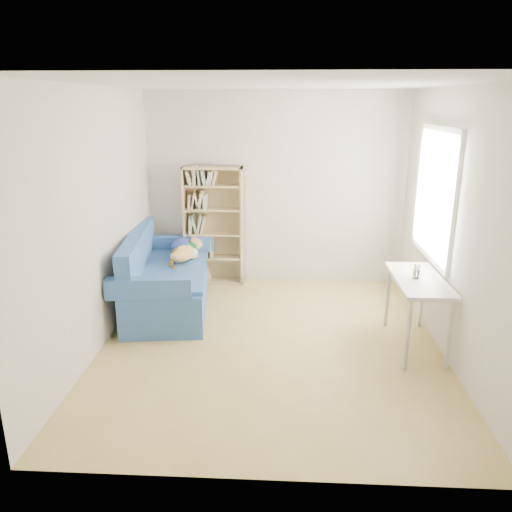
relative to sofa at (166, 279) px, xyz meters
The scene contains 6 objects.
ground 1.66m from the sofa, 35.56° to the right, with size 4.00×4.00×0.00m, color tan.
room_shell 2.12m from the sofa, 32.66° to the right, with size 3.54×4.04×2.62m.
sofa is the anchor object (origin of this frame).
bookshelf 1.11m from the sofa, 62.22° to the left, with size 0.81×0.25×1.62m.
desk 2.97m from the sofa, 18.10° to the right, with size 0.48×1.06×0.75m.
pen_cup 2.96m from the sofa, 18.27° to the right, with size 0.08×0.08×0.15m.
Camera 1 is at (0.11, -4.77, 2.44)m, focal length 35.00 mm.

